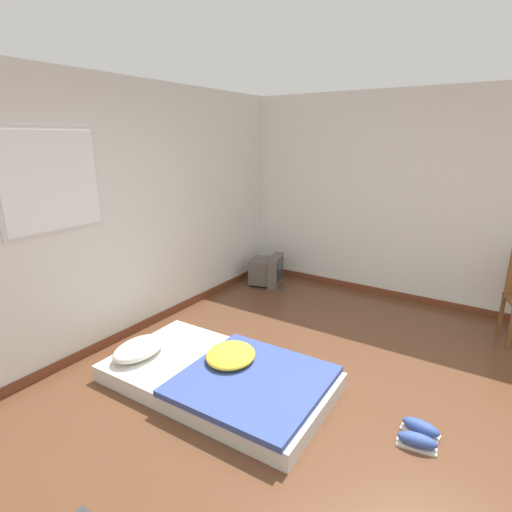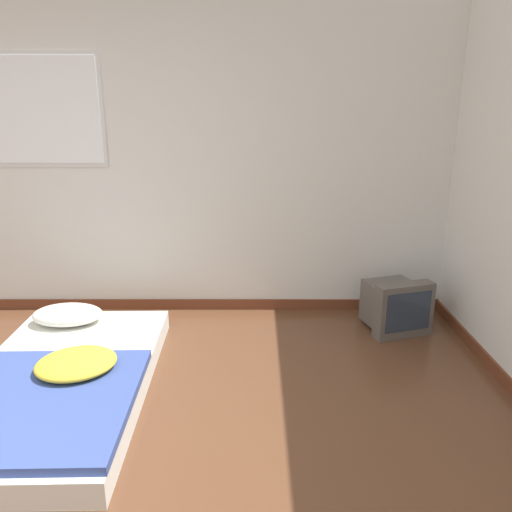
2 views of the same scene
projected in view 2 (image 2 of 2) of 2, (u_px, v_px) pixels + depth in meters
The scene contains 3 objects.
wall_back at pixel (104, 161), 4.07m from camera, with size 8.04×0.08×2.60m.
mattress_bed at pixel (56, 380), 3.07m from camera, with size 1.11×1.93×0.29m.
crt_tv at pixel (393, 305), 3.96m from camera, with size 0.52×0.52×0.43m.
Camera 2 is at (1.22, -1.59, 1.73)m, focal length 35.00 mm.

